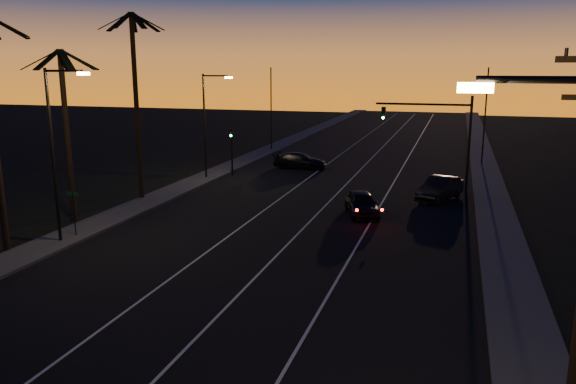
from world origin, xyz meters
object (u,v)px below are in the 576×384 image
(right_car, at_px, (440,188))
(signal_mast, at_px, (437,125))
(cross_car, at_px, (300,161))
(lead_car, at_px, (362,203))

(right_car, bearing_deg, signal_mast, 97.89)
(cross_car, bearing_deg, right_car, -35.49)
(signal_mast, distance_m, cross_car, 13.63)
(signal_mast, bearing_deg, right_car, -82.11)
(signal_mast, height_order, cross_car, signal_mast)
(signal_mast, relative_size, lead_car, 1.40)
(lead_car, relative_size, cross_car, 1.04)
(signal_mast, xyz_separation_m, right_car, (0.57, -4.08, -3.98))
(signal_mast, distance_m, right_car, 5.73)
(signal_mast, distance_m, lead_car, 11.27)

